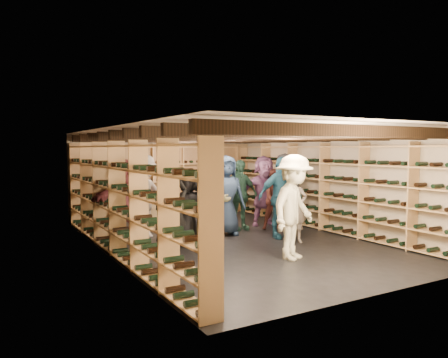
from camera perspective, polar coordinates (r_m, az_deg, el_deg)
ground at (r=9.61m, az=1.38°, el=-8.06°), size 8.00×8.00×0.00m
walls at (r=9.43m, az=1.39°, el=-0.91°), size 5.52×8.02×2.40m
ceiling at (r=9.41m, az=1.41°, el=6.39°), size 5.50×8.00×0.01m
ceiling_joists at (r=9.40m, az=1.41°, el=5.54°), size 5.40×7.12×0.18m
wine_rack_left at (r=8.42m, az=-13.78°, el=-2.48°), size 0.32×7.50×2.15m
wine_rack_right at (r=10.99m, az=12.95°, el=-0.97°), size 0.32×7.50×2.15m
wine_rack_back at (r=12.87m, az=-7.45°, el=-0.19°), size 4.70×0.30×2.15m
crate_stack_left at (r=10.97m, az=-10.30°, el=-4.81°), size 0.56×0.44×0.68m
crate_stack_right at (r=10.40m, az=-5.39°, el=-5.72°), size 0.52×0.36×0.51m
crate_loose at (r=11.56m, az=-1.61°, el=-5.57°), size 0.55×0.41×0.17m
person_0 at (r=9.05m, az=-4.52°, el=-3.93°), size 0.83×0.63×1.52m
person_1 at (r=8.00m, az=-6.99°, el=-3.70°), size 0.74×0.54×1.88m
person_2 at (r=8.77m, az=-1.39°, el=-3.21°), size 1.02×0.88×1.81m
person_3 at (r=7.98m, az=9.14°, el=-3.66°), size 1.41×1.15×1.90m
person_4 at (r=9.87m, az=7.39°, el=-2.40°), size 1.13×0.61×1.83m
person_5 at (r=9.61m, az=-12.86°, el=-2.68°), size 1.76×0.94×1.81m
person_6 at (r=10.11m, az=0.25°, el=-2.14°), size 0.98×0.71×1.85m
person_7 at (r=9.44m, az=9.18°, el=-3.75°), size 0.64×0.54×1.49m
person_8 at (r=10.84m, az=6.86°, el=-2.67°), size 0.86×0.75×1.51m
person_9 at (r=9.96m, az=-10.39°, el=-2.25°), size 1.24×0.75×1.87m
person_10 at (r=10.76m, az=1.99°, el=-2.09°), size 1.03×0.46×1.73m
person_11 at (r=11.46m, az=5.27°, el=-1.50°), size 1.77×0.92×1.83m
person_12 at (r=11.33m, az=7.96°, el=-1.43°), size 1.08×0.89×1.89m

